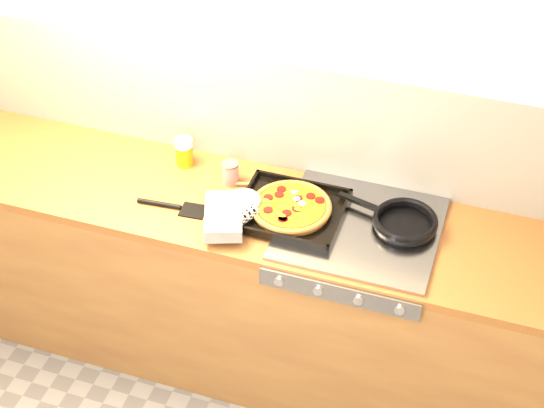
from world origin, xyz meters
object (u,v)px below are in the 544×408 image
(pizza_on_tray, at_px, (273,209))
(juice_glass, at_px, (184,152))
(frying_pan, at_px, (404,222))
(tomato_can, at_px, (231,173))

(pizza_on_tray, bearing_deg, juice_glass, 155.49)
(frying_pan, height_order, tomato_can, tomato_can)
(juice_glass, bearing_deg, tomato_can, -13.72)
(pizza_on_tray, xyz_separation_m, tomato_can, (-0.23, 0.15, 0.01))
(pizza_on_tray, relative_size, juice_glass, 4.24)
(pizza_on_tray, xyz_separation_m, juice_glass, (-0.46, 0.21, 0.02))
(frying_pan, bearing_deg, juice_glass, 173.10)
(frying_pan, bearing_deg, pizza_on_tray, -169.22)
(pizza_on_tray, height_order, frying_pan, pizza_on_tray)
(frying_pan, bearing_deg, tomato_can, 175.28)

